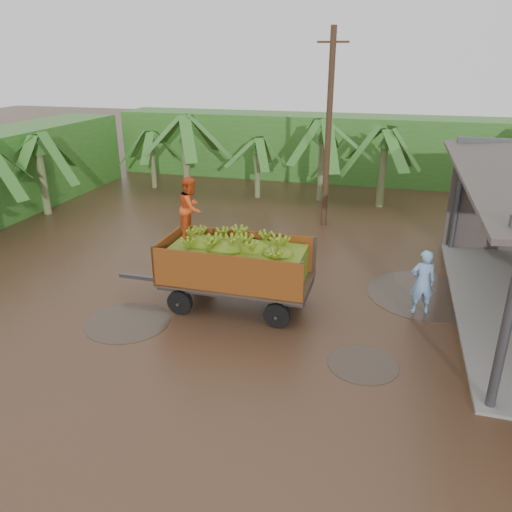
% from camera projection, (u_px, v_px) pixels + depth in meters
% --- Properties ---
extents(ground, '(100.00, 100.00, 0.00)m').
position_uv_depth(ground, '(278.00, 298.00, 14.83)').
color(ground, black).
rests_on(ground, ground).
extents(hedge_north, '(22.00, 3.00, 3.60)m').
position_uv_depth(hedge_north, '(307.00, 146.00, 28.96)').
color(hedge_north, '#2D661E').
rests_on(hedge_north, ground).
extents(banana_trailer, '(5.83, 2.06, 3.66)m').
position_uv_depth(banana_trailer, '(235.00, 264.00, 13.95)').
color(banana_trailer, '#9A4E16').
rests_on(banana_trailer, ground).
extents(man_blue, '(0.76, 0.59, 1.87)m').
position_uv_depth(man_blue, '(423.00, 282.00, 13.68)').
color(man_blue, '#76A2D7').
rests_on(man_blue, ground).
extents(utility_pole, '(1.20, 0.24, 7.76)m').
position_uv_depth(utility_pole, '(328.00, 130.00, 19.83)').
color(utility_pole, '#47301E').
rests_on(utility_pole, ground).
extents(banana_plants, '(25.31, 21.27, 4.20)m').
position_uv_depth(banana_plants, '(180.00, 180.00, 20.72)').
color(banana_plants, '#2D661E').
rests_on(banana_plants, ground).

